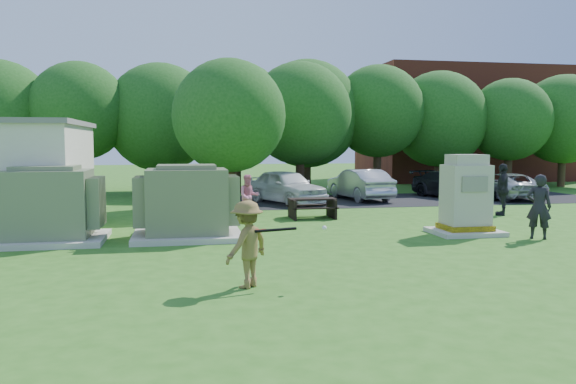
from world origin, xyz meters
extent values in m
plane|color=#2D6619|center=(0.00, 0.00, 0.00)|extent=(120.00, 120.00, 0.00)
cube|color=maroon|center=(18.00, 27.00, 4.00)|extent=(15.00, 8.00, 8.00)
cube|color=#232326|center=(7.00, 13.50, 0.01)|extent=(20.00, 6.00, 0.01)
cube|color=beige|center=(-6.50, 4.50, 0.07)|extent=(3.00, 2.40, 0.15)
cube|color=#667352|center=(-6.50, 4.50, 1.05)|extent=(2.20, 1.80, 1.80)
cube|color=#667352|center=(-6.50, 4.50, 2.01)|extent=(1.60, 1.30, 0.12)
cube|color=#667352|center=(-5.23, 4.50, 1.07)|extent=(0.32, 1.50, 1.35)
cube|color=beige|center=(-2.80, 4.50, 0.07)|extent=(3.00, 2.40, 0.15)
cube|color=#656D4C|center=(-2.80, 4.50, 1.05)|extent=(2.20, 1.80, 1.80)
cube|color=#656D4C|center=(-2.80, 4.50, 2.01)|extent=(1.60, 1.30, 0.12)
cube|color=#656D4C|center=(-4.07, 4.50, 1.07)|extent=(0.32, 1.50, 1.35)
cube|color=#656D4C|center=(-1.53, 4.50, 1.07)|extent=(0.32, 1.50, 1.35)
cube|color=beige|center=(5.25, 3.67, 0.07)|extent=(1.92, 1.57, 0.13)
cube|color=yellow|center=(5.25, 3.67, 0.21)|extent=(1.36, 1.09, 0.16)
cube|color=#BAB29A|center=(5.25, 3.67, 1.16)|extent=(1.22, 0.96, 1.75)
cube|color=#BAB29A|center=(5.25, 3.67, 2.19)|extent=(1.01, 0.79, 0.31)
cube|color=gray|center=(5.25, 3.16, 1.51)|extent=(0.79, 0.03, 0.44)
cube|color=black|center=(1.62, 7.93, 0.69)|extent=(1.67, 0.65, 0.06)
cube|color=black|center=(1.62, 8.44, 0.41)|extent=(1.67, 0.23, 0.05)
cube|color=black|center=(1.62, 7.42, 0.41)|extent=(1.67, 0.23, 0.05)
cube|color=black|center=(0.90, 7.93, 0.34)|extent=(0.07, 1.25, 0.69)
cube|color=black|center=(2.34, 7.93, 0.34)|extent=(0.07, 1.25, 0.69)
imported|color=brown|center=(-1.77, -1.24, 0.81)|extent=(1.17, 1.16, 1.62)
imported|color=black|center=(6.83, 2.50, 0.91)|extent=(0.79, 0.72, 1.81)
imported|color=pink|center=(-0.58, 8.51, 0.77)|extent=(0.80, 0.64, 1.55)
imported|color=black|center=(8.75, 7.40, 0.96)|extent=(0.98, 1.20, 1.92)
imported|color=white|center=(1.63, 12.99, 0.75)|extent=(3.43, 4.77, 1.51)
imported|color=#ACADB1|center=(5.32, 13.87, 0.73)|extent=(2.15, 4.58, 1.45)
imported|color=black|center=(10.05, 13.85, 0.65)|extent=(3.22, 4.84, 1.30)
imported|color=#A7A7AC|center=(12.36, 12.94, 0.62)|extent=(2.43, 4.61, 1.24)
cylinder|color=black|center=(-1.23, -1.25, 1.06)|extent=(0.83, 0.28, 0.06)
cylinder|color=maroon|center=(-1.53, -1.31, 1.06)|extent=(0.23, 0.12, 0.06)
sphere|color=white|center=(-0.34, -1.39, 1.09)|extent=(0.09, 0.09, 0.09)
cylinder|color=#47301E|center=(-12.00, 19.40, 1.20)|extent=(0.44, 0.44, 2.40)
cylinder|color=#47301E|center=(-8.00, 18.80, 1.40)|extent=(0.44, 0.44, 2.80)
sphere|color=#235B1C|center=(-8.00, 18.80, 4.30)|extent=(5.00, 5.00, 5.00)
cylinder|color=#47301E|center=(-4.00, 19.60, 1.15)|extent=(0.44, 0.44, 2.30)
sphere|color=#235B1C|center=(-4.00, 19.60, 4.04)|extent=(5.80, 5.80, 5.80)
cylinder|color=#47301E|center=(0.00, 18.70, 1.35)|extent=(0.44, 0.44, 2.70)
sphere|color=#235B1C|center=(0.00, 18.70, 4.32)|extent=(5.40, 5.40, 5.40)
cylinder|color=#47301E|center=(4.00, 19.30, 1.25)|extent=(0.44, 0.44, 2.50)
sphere|color=#235B1C|center=(4.00, 19.30, 4.30)|extent=(6.00, 6.00, 6.00)
cylinder|color=#47301E|center=(8.00, 18.90, 1.45)|extent=(0.44, 0.44, 2.90)
sphere|color=#235B1C|center=(8.00, 18.90, 4.46)|extent=(5.20, 5.20, 5.20)
cylinder|color=#47301E|center=(12.00, 19.50, 1.20)|extent=(0.44, 0.44, 2.40)
sphere|color=#235B1C|center=(12.00, 19.50, 4.08)|extent=(5.60, 5.60, 5.60)
cylinder|color=#47301E|center=(16.00, 18.60, 1.30)|extent=(0.44, 0.44, 2.60)
sphere|color=#235B1C|center=(16.00, 18.60, 4.04)|extent=(4.80, 4.80, 4.80)
cylinder|color=#47301E|center=(20.00, 19.20, 1.25)|extent=(0.44, 0.44, 2.50)
sphere|color=#235B1C|center=(20.00, 19.20, 4.12)|extent=(5.40, 5.40, 5.40)
cylinder|color=#47301E|center=(-1.00, 11.50, 1.20)|extent=(0.44, 0.44, 2.40)
sphere|color=#235B1C|center=(-1.00, 11.50, 3.78)|extent=(4.60, 4.60, 4.60)
cylinder|color=#47301E|center=(3.00, 16.50, 1.30)|extent=(0.44, 0.44, 2.60)
sphere|color=#235B1C|center=(3.00, 16.50, 4.16)|extent=(5.20, 5.20, 5.20)
camera|label=1|loc=(-2.94, -11.44, 2.67)|focal=35.00mm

